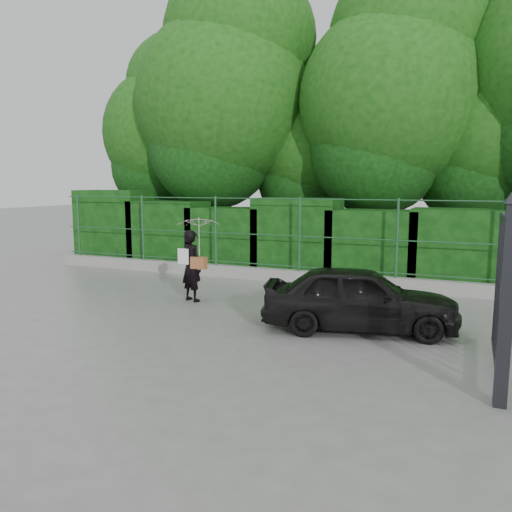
% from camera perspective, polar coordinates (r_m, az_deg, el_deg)
% --- Properties ---
extents(ground, '(80.00, 80.00, 0.00)m').
position_cam_1_polar(ground, '(8.49, -7.47, -8.28)').
color(ground, gray).
extents(kerb, '(14.00, 0.25, 0.30)m').
position_cam_1_polar(kerb, '(12.43, 3.19, -2.25)').
color(kerb, '#9E9E99').
rests_on(kerb, ground).
extents(fence, '(14.13, 0.06, 1.80)m').
position_cam_1_polar(fence, '(12.21, 4.21, 2.53)').
color(fence, '#22522D').
rests_on(fence, kerb).
extents(hedge, '(14.20, 1.20, 2.22)m').
position_cam_1_polar(hedge, '(13.28, 4.20, 2.00)').
color(hedge, black).
rests_on(hedge, ground).
extents(trees, '(17.10, 6.15, 8.08)m').
position_cam_1_polar(trees, '(15.19, 11.97, 16.41)').
color(trees, black).
rests_on(trees, ground).
extents(gate, '(0.22, 2.33, 2.36)m').
position_cam_1_polar(gate, '(6.38, 26.52, -3.60)').
color(gate, '#24242A').
rests_on(gate, ground).
extents(woman, '(0.90, 0.89, 1.75)m').
position_cam_1_polar(woman, '(10.27, -6.83, 1.17)').
color(woman, black).
rests_on(woman, ground).
extents(car, '(3.37, 1.93, 1.08)m').
position_cam_1_polar(car, '(8.42, 11.74, -4.72)').
color(car, black).
rests_on(car, ground).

